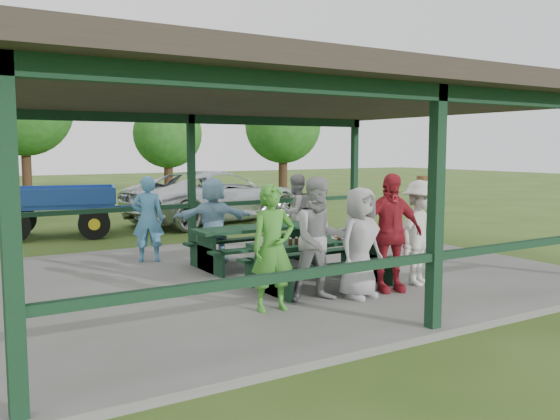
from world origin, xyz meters
TOP-DOWN VIEW (x-y plane):
  - ground at (0.00, 0.00)m, footprint 90.00×90.00m
  - concrete_slab at (0.00, 0.00)m, footprint 10.00×8.00m
  - pavilion_structure at (0.00, 0.00)m, footprint 10.60×8.60m
  - picnic_table_near at (0.11, -1.20)m, footprint 2.34×1.39m
  - picnic_table_far at (0.01, 0.80)m, footprint 2.38×1.39m
  - table_setting at (0.11, -1.18)m, footprint 2.35×0.45m
  - contestant_green at (-1.30, -2.07)m, footprint 0.68×0.48m
  - contestant_grey_left at (-0.44, -1.97)m, footprint 1.03×0.89m
  - contestant_grey_mid at (0.16, -2.15)m, footprint 0.91×0.69m
  - contestant_red at (0.82, -2.07)m, footprint 1.17×0.74m
  - contestant_white_fedora at (1.56, -2.01)m, footprint 1.26×0.93m
  - spectator_lblue at (-0.50, 1.57)m, footprint 1.63×0.99m
  - spectator_blue at (-1.59, 2.24)m, footprint 0.73×0.61m
  - spectator_grey at (1.54, 1.73)m, footprint 0.92×0.77m
  - pickup_truck at (2.61, 7.95)m, footprint 6.34×4.01m
  - farm_trailer at (-2.34, 7.35)m, footprint 4.11×2.37m
  - tree_left at (-1.83, 15.50)m, footprint 3.61×3.61m
  - tree_mid at (3.21, 13.71)m, footprint 2.73×2.73m
  - tree_right at (7.29, 11.54)m, footprint 3.06×3.06m
  - tree_far_right at (9.77, 15.54)m, footprint 4.21×4.21m

SIDE VIEW (x-z plane):
  - ground at x=0.00m, z-range 0.00..0.00m
  - concrete_slab at x=0.00m, z-range 0.00..0.10m
  - picnic_table_near at x=0.11m, z-range 0.19..0.94m
  - picnic_table_far at x=0.01m, z-range 0.19..0.94m
  - farm_trailer at x=-2.34m, z-range -0.01..1.42m
  - pickup_truck at x=2.61m, z-range 0.00..1.63m
  - table_setting at x=0.11m, z-range 0.83..0.93m
  - contestant_grey_mid at x=0.16m, z-range 0.10..1.76m
  - spectator_lblue at x=-0.50m, z-range 0.10..1.77m
  - spectator_grey at x=1.54m, z-range 0.10..1.78m
  - spectator_blue at x=-1.59m, z-range 0.10..1.80m
  - contestant_white_fedora at x=1.56m, z-range 0.08..1.86m
  - contestant_green at x=-1.30m, z-range 0.10..1.85m
  - contestant_grey_left at x=-0.44m, z-range 0.10..1.92m
  - contestant_red at x=0.82m, z-range 0.10..1.96m
  - tree_mid at x=3.21m, z-range 0.74..5.01m
  - pavilion_structure at x=0.00m, z-range 1.55..4.79m
  - tree_right at x=7.29m, z-range 0.84..5.61m
  - tree_left at x=-1.83m, z-range 1.00..6.63m
  - tree_far_right at x=9.77m, z-range 1.17..7.74m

